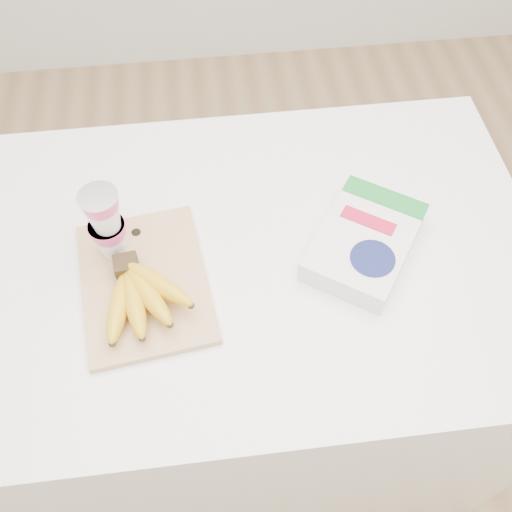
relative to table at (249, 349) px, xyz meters
The scene contains 6 objects.
room 0.87m from the table, ahead, with size 4.00×4.00×4.00m.
table is the anchor object (origin of this frame).
cutting_board 0.54m from the table, 164.88° to the right, with size 0.25×0.34×0.02m, color #E7B47F.
bananas 0.58m from the table, 153.91° to the right, with size 0.19×0.20×0.07m.
yogurt_stack 0.65m from the table, behind, with size 0.08×0.08×0.18m.
cereal_box 0.57m from the table, ahead, with size 0.30×0.33×0.06m.
Camera 1 is at (-0.07, -0.70, 1.95)m, focal length 40.00 mm.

